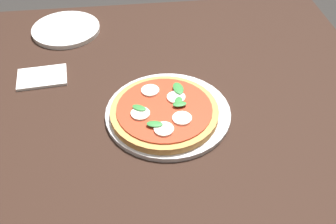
# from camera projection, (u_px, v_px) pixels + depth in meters

# --- Properties ---
(dining_table) EXTENTS (1.20, 1.13, 0.72)m
(dining_table) POSITION_uv_depth(u_px,v_px,m) (158.00, 139.00, 1.05)
(dining_table) COLOR black
(dining_table) RESTS_ON ground_plane
(serving_tray) EXTENTS (0.30, 0.30, 0.01)m
(serving_tray) POSITION_uv_depth(u_px,v_px,m) (168.00, 113.00, 0.98)
(serving_tray) COLOR silver
(serving_tray) RESTS_ON dining_table
(pizza) EXTENTS (0.26, 0.26, 0.03)m
(pizza) POSITION_uv_depth(u_px,v_px,m) (164.00, 112.00, 0.96)
(pizza) COLOR tan
(pizza) RESTS_ON serving_tray
(plate_white) EXTENTS (0.21, 0.21, 0.01)m
(plate_white) POSITION_uv_depth(u_px,v_px,m) (66.00, 29.00, 1.26)
(plate_white) COLOR white
(plate_white) RESTS_ON dining_table
(napkin) EXTENTS (0.14, 0.10, 0.01)m
(napkin) POSITION_uv_depth(u_px,v_px,m) (42.00, 77.00, 1.09)
(napkin) COLOR white
(napkin) RESTS_ON dining_table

